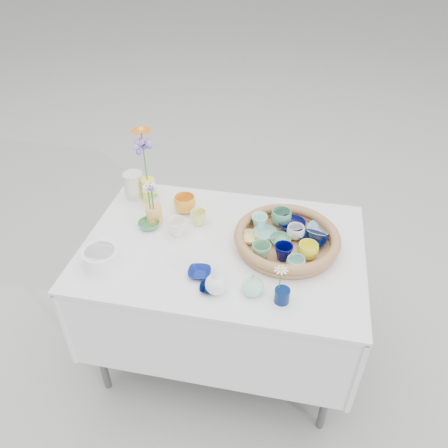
% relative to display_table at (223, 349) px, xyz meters
% --- Properties ---
extents(ground, '(80.00, 80.00, 0.00)m').
position_rel_display_table_xyz_m(ground, '(0.00, 0.00, 0.00)').
color(ground, '#9C9C94').
extents(display_table, '(1.26, 0.86, 0.77)m').
position_rel_display_table_xyz_m(display_table, '(0.00, 0.00, 0.00)').
color(display_table, white).
rests_on(display_table, ground).
extents(wicker_tray, '(0.47, 0.47, 0.08)m').
position_rel_display_table_xyz_m(wicker_tray, '(0.28, 0.05, 0.80)').
color(wicker_tray, '#936947').
rests_on(wicker_tray, display_table).
extents(tray_ceramic_0, '(0.15, 0.15, 0.04)m').
position_rel_display_table_xyz_m(tray_ceramic_0, '(0.29, 0.16, 0.80)').
color(tray_ceramic_0, '#0A0E4A').
rests_on(tray_ceramic_0, wicker_tray).
extents(tray_ceramic_1, '(0.15, 0.15, 0.03)m').
position_rel_display_table_xyz_m(tray_ceramic_1, '(0.40, 0.07, 0.80)').
color(tray_ceramic_1, black).
rests_on(tray_ceramic_1, wicker_tray).
extents(tray_ceramic_2, '(0.12, 0.12, 0.07)m').
position_rel_display_table_xyz_m(tray_ceramic_2, '(0.38, -0.03, 0.82)').
color(tray_ceramic_2, yellow).
rests_on(tray_ceramic_2, wicker_tray).
extents(tray_ceramic_3, '(0.12, 0.12, 0.03)m').
position_rel_display_table_xyz_m(tray_ceramic_3, '(0.25, 0.04, 0.80)').
color(tray_ceramic_3, '#5BA070').
rests_on(tray_ceramic_3, wicker_tray).
extents(tray_ceramic_4, '(0.11, 0.11, 0.08)m').
position_rel_display_table_xyz_m(tray_ceramic_4, '(0.18, -0.08, 0.82)').
color(tray_ceramic_4, '#639A73').
rests_on(tray_ceramic_4, wicker_tray).
extents(tray_ceramic_5, '(0.14, 0.14, 0.03)m').
position_rel_display_table_xyz_m(tray_ceramic_5, '(0.18, 0.07, 0.80)').
color(tray_ceramic_5, '#71B2A9').
rests_on(tray_ceramic_5, wicker_tray).
extents(tray_ceramic_6, '(0.08, 0.08, 0.07)m').
position_rel_display_table_xyz_m(tray_ceramic_6, '(0.14, 0.13, 0.82)').
color(tray_ceramic_6, '#A8EFE5').
rests_on(tray_ceramic_6, wicker_tray).
extents(tray_ceramic_7, '(0.11, 0.11, 0.06)m').
position_rel_display_table_xyz_m(tray_ceramic_7, '(0.32, 0.09, 0.82)').
color(tray_ceramic_7, white).
rests_on(tray_ceramic_7, wicker_tray).
extents(tray_ceramic_8, '(0.13, 0.13, 0.03)m').
position_rel_display_table_xyz_m(tray_ceramic_8, '(0.42, 0.16, 0.80)').
color(tray_ceramic_8, '#7DB0E4').
rests_on(tray_ceramic_8, wicker_tray).
extents(tray_ceramic_9, '(0.10, 0.10, 0.07)m').
position_rel_display_table_xyz_m(tray_ceramic_9, '(0.27, -0.06, 0.82)').
color(tray_ceramic_9, '#020444').
rests_on(tray_ceramic_9, wicker_tray).
extents(tray_ceramic_10, '(0.10, 0.10, 0.03)m').
position_rel_display_table_xyz_m(tray_ceramic_10, '(0.11, 0.03, 0.80)').
color(tray_ceramic_10, '#FFEE85').
rests_on(tray_ceramic_10, wicker_tray).
extents(tray_ceramic_11, '(0.10, 0.10, 0.06)m').
position_rel_display_table_xyz_m(tray_ceramic_11, '(0.33, -0.12, 0.81)').
color(tray_ceramic_11, '#8ED1C5').
rests_on(tray_ceramic_11, wicker_tray).
extents(tray_ceramic_12, '(0.12, 0.12, 0.08)m').
position_rel_display_table_xyz_m(tray_ceramic_12, '(0.24, 0.19, 0.82)').
color(tray_ceramic_12, '#5BA17B').
rests_on(tray_ceramic_12, wicker_tray).
extents(loose_ceramic_0, '(0.12, 0.12, 0.09)m').
position_rel_display_table_xyz_m(loose_ceramic_0, '(-0.24, 0.22, 0.81)').
color(loose_ceramic_0, orange).
rests_on(loose_ceramic_0, display_table).
extents(loose_ceramic_1, '(0.08, 0.08, 0.07)m').
position_rel_display_table_xyz_m(loose_ceramic_1, '(-0.15, 0.13, 0.80)').
color(loose_ceramic_1, '#EDE574').
rests_on(loose_ceramic_1, display_table).
extents(loose_ceramic_2, '(0.12, 0.12, 0.03)m').
position_rel_display_table_xyz_m(loose_ceramic_2, '(-0.37, 0.06, 0.78)').
color(loose_ceramic_2, '#3A8A50').
rests_on(loose_ceramic_2, display_table).
extents(loose_ceramic_3, '(0.10, 0.10, 0.08)m').
position_rel_display_table_xyz_m(loose_ceramic_3, '(-0.22, 0.03, 0.81)').
color(loose_ceramic_3, white).
rests_on(loose_ceramic_3, display_table).
extents(loose_ceramic_4, '(0.11, 0.11, 0.02)m').
position_rel_display_table_xyz_m(loose_ceramic_4, '(-0.06, -0.21, 0.78)').
color(loose_ceramic_4, navy).
rests_on(loose_ceramic_4, display_table).
extents(loose_ceramic_5, '(0.07, 0.07, 0.06)m').
position_rel_display_table_xyz_m(loose_ceramic_5, '(-0.41, 0.23, 0.80)').
color(loose_ceramic_5, silver).
rests_on(loose_ceramic_5, display_table).
extents(loose_ceramic_6, '(0.09, 0.09, 0.02)m').
position_rel_display_table_xyz_m(loose_ceramic_6, '(0.00, -0.28, 0.78)').
color(loose_ceramic_6, '#010B31').
rests_on(loose_ceramic_6, display_table).
extents(fluted_bowl, '(0.19, 0.19, 0.08)m').
position_rel_display_table_xyz_m(fluted_bowl, '(-0.48, -0.23, 0.81)').
color(fluted_bowl, white).
rests_on(fluted_bowl, display_table).
extents(bud_vase_paleblue, '(0.11, 0.11, 0.13)m').
position_rel_display_table_xyz_m(bud_vase_paleblue, '(0.03, -0.29, 0.83)').
color(bud_vase_paleblue, white).
rests_on(bud_vase_paleblue, display_table).
extents(bud_vase_seafoam, '(0.12, 0.12, 0.09)m').
position_rel_display_table_xyz_m(bud_vase_seafoam, '(0.17, -0.27, 0.81)').
color(bud_vase_seafoam, '#9FEACF').
rests_on(bud_vase_seafoam, display_table).
extents(bud_vase_cobalt, '(0.08, 0.08, 0.06)m').
position_rel_display_table_xyz_m(bud_vase_cobalt, '(0.29, -0.29, 0.80)').
color(bud_vase_cobalt, '#041949').
rests_on(bud_vase_cobalt, display_table).
extents(single_daisy, '(0.08, 0.08, 0.11)m').
position_rel_display_table_xyz_m(single_daisy, '(0.28, -0.28, 0.87)').
color(single_daisy, white).
rests_on(single_daisy, bud_vase_cobalt).
extents(tall_vase_yellow, '(0.08, 0.08, 0.13)m').
position_rel_display_table_xyz_m(tall_vase_yellow, '(-0.44, 0.27, 0.83)').
color(tall_vase_yellow, yellow).
rests_on(tall_vase_yellow, display_table).
extents(gerbera, '(0.15, 0.15, 0.29)m').
position_rel_display_table_xyz_m(gerbera, '(-0.44, 0.28, 1.03)').
color(gerbera, orange).
rests_on(gerbera, tall_vase_yellow).
extents(hydrangea, '(0.08, 0.08, 0.26)m').
position_rel_display_table_xyz_m(hydrangea, '(-0.44, 0.27, 0.99)').
color(hydrangea, '#7151C2').
rests_on(hydrangea, tall_vase_yellow).
extents(white_pitcher, '(0.15, 0.12, 0.14)m').
position_rel_display_table_xyz_m(white_pitcher, '(-0.53, 0.30, 0.83)').
color(white_pitcher, silver).
rests_on(white_pitcher, display_table).
extents(daisy_cup, '(0.10, 0.10, 0.09)m').
position_rel_display_table_xyz_m(daisy_cup, '(-0.36, 0.11, 0.81)').
color(daisy_cup, '#FFB758').
rests_on(daisy_cup, display_table).
extents(daisy_posy, '(0.10, 0.10, 0.15)m').
position_rel_display_table_xyz_m(daisy_posy, '(-0.37, 0.11, 0.92)').
color(daisy_posy, white).
rests_on(daisy_posy, daisy_cup).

